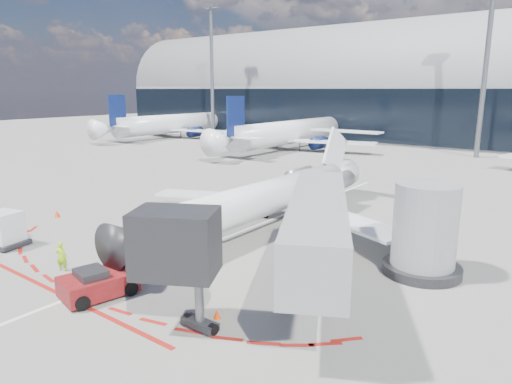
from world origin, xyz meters
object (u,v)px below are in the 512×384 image
Objects in this scene: regional_jet at (271,196)px; ramp_worker at (61,256)px; uld_container at (4,230)px; pushback_tug at (98,283)px.

ramp_worker is at bearing -106.59° from regional_jet.
ramp_worker is 0.60× the size of uld_container.
uld_container is (-6.40, 0.01, 0.27)m from ramp_worker.
ramp_worker reaches higher than pushback_tug.
uld_container is (-10.53, 0.63, 0.47)m from pushback_tug.
pushback_tug is 3.35× the size of ramp_worker.
regional_jet is 4.75× the size of pushback_tug.
pushback_tug is at bearing 137.91° from ramp_worker.
pushback_tug is 4.19m from ramp_worker.
ramp_worker is at bearing -12.28° from uld_container.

